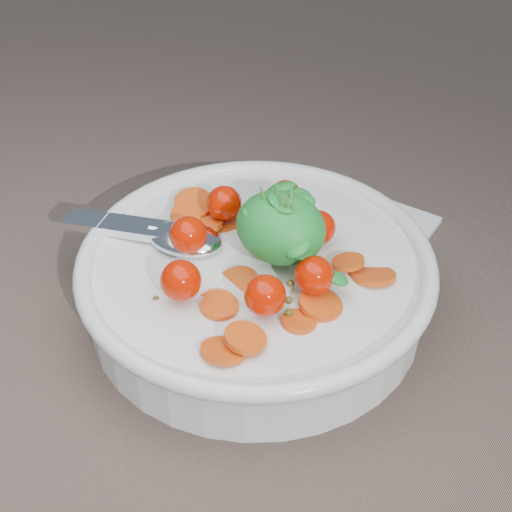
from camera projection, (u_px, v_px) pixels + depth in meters
The scene contains 3 objects.
ground at pixel (226, 304), 0.62m from camera, with size 6.00×6.00×0.00m, color #796356.
bowl at pixel (256, 278), 0.59m from camera, with size 0.32×0.30×0.13m.
napkin at pixel (346, 228), 0.70m from camera, with size 0.15×0.13×0.01m, color white.
Camera 1 is at (0.30, -0.35, 0.42)m, focal length 50.00 mm.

